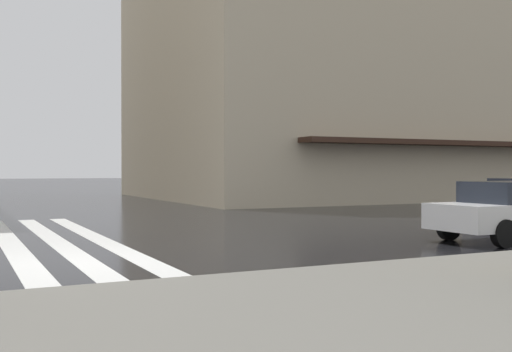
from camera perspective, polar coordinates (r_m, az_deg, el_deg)
ground_plane at (r=11.79m, az=-15.55°, el=-7.67°), size 220.00×220.00×0.00m
haussmann_block_corner at (r=40.73m, az=7.85°, el=14.23°), size 19.05×23.64×23.07m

